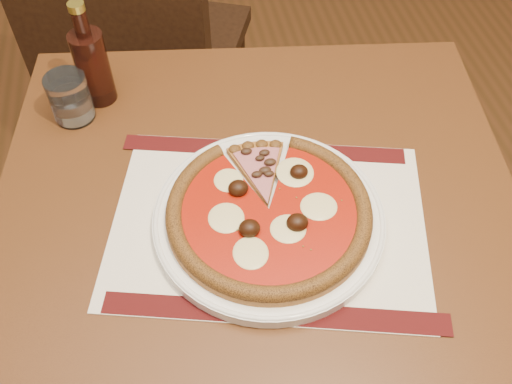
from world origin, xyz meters
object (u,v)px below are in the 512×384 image
Objects in this scene: chair_far at (135,45)px; water_glass at (70,98)px; table at (258,252)px; pizza at (269,211)px; plate at (269,219)px; bottle at (92,64)px.

chair_far is 11.62× the size of water_glass.
table is 3.06× the size of pizza.
table is 0.11m from plate.
water_glass is (-0.28, 0.28, 0.01)m from pizza.
water_glass reaches higher than pizza.
water_glass reaches higher than plate.
water_glass is at bearing 135.39° from table.
plate is 1.14× the size of pizza.
chair_far reaches higher than water_glass.
plate is 4.05× the size of water_glass.
chair_far is at bearing 78.48° from water_glass.
chair_far is at bearing 103.75° from table.
plate is at bearing 94.91° from pizza.
chair_far reaches higher than table.
bottle is (0.04, 0.04, 0.03)m from water_glass.
chair_far is (-0.18, 0.72, -0.10)m from table.
chair_far is 0.79m from pizza.
bottle reaches higher than plate.
table is at bearing 126.13° from chair_far.
pizza is (0.19, -0.74, 0.23)m from chair_far.
water_glass is at bearing 134.80° from plate.
pizza is 0.40m from water_glass.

